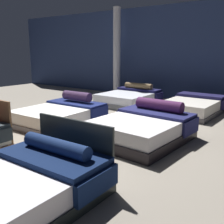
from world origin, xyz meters
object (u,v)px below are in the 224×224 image
Objects in this scene: bed_1 at (20,188)px; support_pillar at (117,53)px; bed_5 at (193,106)px; bed_3 at (142,128)px; bed_4 at (129,98)px; bed_2 at (60,115)px.

bed_1 is 8.45m from support_pillar.
bed_1 is at bearing -88.22° from bed_5.
bed_4 is (-2.30, 3.06, -0.03)m from bed_3.
bed_3 is (-0.07, 3.00, 0.02)m from bed_1.
bed_2 is at bearing -174.89° from bed_3.
bed_3 is 1.04× the size of bed_4.
bed_1 is 3.80m from bed_2.
bed_2 is at bearing -72.62° from support_pillar.
bed_4 is (0.07, 3.14, -0.00)m from bed_2.
bed_3 is 1.01× the size of bed_5.
support_pillar is at bearing 133.83° from bed_3.
bed_1 is at bearing -68.10° from bed_4.
bed_3 is 0.59× the size of support_pillar.
bed_2 is 3.15m from bed_4.
bed_2 is 4.92m from support_pillar.
support_pillar reaches higher than bed_2.
bed_5 is (-0.09, 6.06, -0.03)m from bed_1.
bed_3 is 3.83m from bed_4.
bed_3 is 5.96m from support_pillar.
bed_4 is at bearing 110.33° from bed_1.
bed_4 is 0.97× the size of bed_5.
support_pillar is (-3.74, 1.32, 1.53)m from bed_5.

